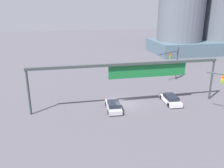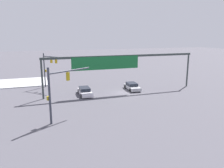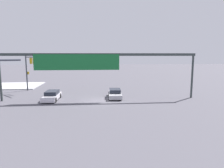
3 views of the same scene
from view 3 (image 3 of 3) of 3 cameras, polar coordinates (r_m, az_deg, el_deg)
ground_plane at (r=26.85m, az=-3.35°, el=-4.66°), size 210.29×210.29×0.00m
traffic_signal_opposite_side at (r=35.69m, az=-22.49°, el=4.72°), size 3.38×4.10×6.24m
overhead_sign_gantry at (r=26.79m, az=-5.47°, el=6.68°), size 26.26×0.43×6.24m
sedan_car_approaching at (r=28.15m, az=-16.77°, el=-3.21°), size 1.95×4.77×1.21m
sedan_car_waiting_far at (r=28.37m, az=0.85°, el=-2.77°), size 2.05×4.46×1.21m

